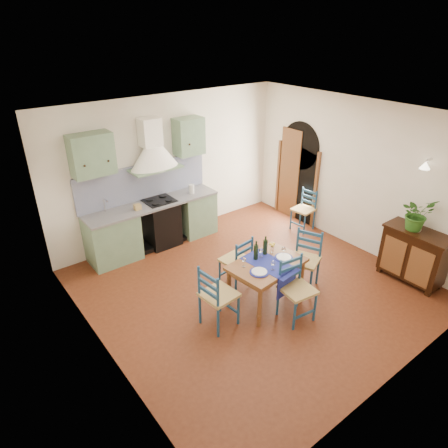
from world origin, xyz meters
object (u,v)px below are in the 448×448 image
(dining_table, at_px, (267,267))
(potted_plant, at_px, (417,214))
(chair_near, at_px, (296,289))
(sideboard, at_px, (414,254))

(dining_table, relative_size, potted_plant, 2.19)
(chair_near, height_order, potted_plant, potted_plant)
(chair_near, xyz_separation_m, potted_plant, (2.25, -0.43, 0.71))
(chair_near, relative_size, sideboard, 0.91)
(dining_table, relative_size, sideboard, 1.15)
(dining_table, relative_size, chair_near, 1.26)
(potted_plant, bearing_deg, dining_table, 157.88)
(dining_table, height_order, chair_near, dining_table)
(sideboard, bearing_deg, chair_near, 166.65)
(chair_near, xyz_separation_m, sideboard, (2.26, -0.54, 0.01))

